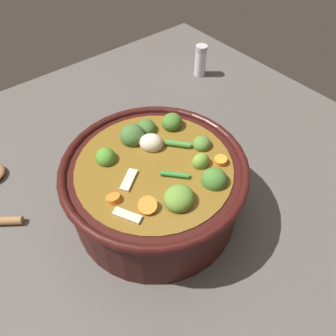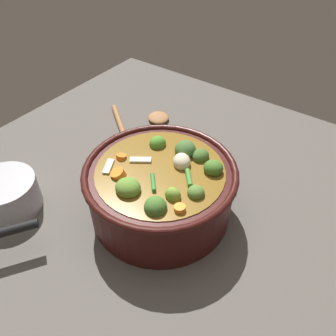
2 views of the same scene
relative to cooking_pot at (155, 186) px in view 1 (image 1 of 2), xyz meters
name	(u,v)px [view 1 (image 1 of 2)]	position (x,y,z in m)	size (l,w,h in m)	color
ground_plane	(156,208)	(0.00, 0.00, -0.06)	(1.10, 1.10, 0.00)	#514C47
cooking_pot	(155,186)	(0.00, 0.00, 0.00)	(0.30, 0.30, 0.14)	#38110F
salt_shaker	(201,60)	(0.28, -0.37, -0.02)	(0.03, 0.03, 0.08)	silver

